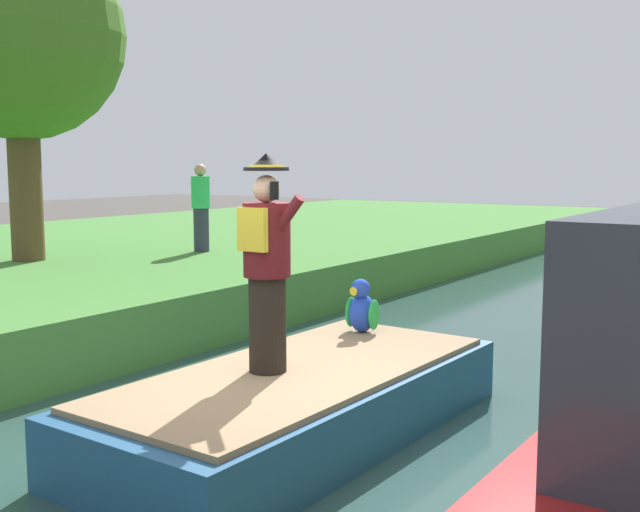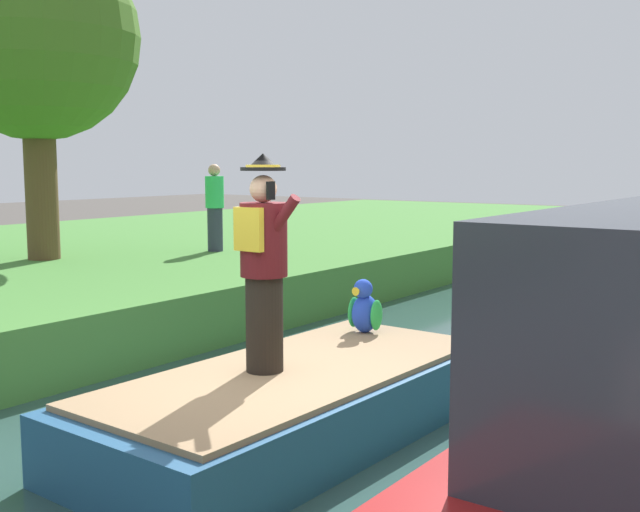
{
  "view_description": "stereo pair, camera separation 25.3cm",
  "coord_description": "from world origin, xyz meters",
  "px_view_note": "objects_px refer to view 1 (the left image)",
  "views": [
    {
      "loc": [
        3.79,
        -4.9,
        2.48
      ],
      "look_at": [
        -0.22,
        1.03,
        1.61
      ],
      "focal_mm": 43.11,
      "sensor_mm": 36.0,
      "label": 1
    },
    {
      "loc": [
        3.99,
        -4.76,
        2.48
      ],
      "look_at": [
        -0.22,
        1.03,
        1.61
      ],
      "focal_mm": 43.11,
      "sensor_mm": 36.0,
      "label": 2
    }
  ],
  "objects_px": {
    "boat": "(300,402)",
    "tree_broad": "(19,37)",
    "parrot_plush": "(362,309)",
    "person_bystander": "(201,207)",
    "person_pirate": "(267,264)"
  },
  "relations": [
    {
      "from": "boat",
      "to": "tree_broad",
      "type": "distance_m",
      "value": 8.84
    },
    {
      "from": "parrot_plush",
      "to": "tree_broad",
      "type": "distance_m",
      "value": 8.02
    },
    {
      "from": "person_bystander",
      "to": "person_pirate",
      "type": "bearing_deg",
      "value": -43.17
    },
    {
      "from": "person_pirate",
      "to": "person_bystander",
      "type": "relative_size",
      "value": 1.16
    },
    {
      "from": "tree_broad",
      "to": "parrot_plush",
      "type": "bearing_deg",
      "value": -8.2
    },
    {
      "from": "boat",
      "to": "tree_broad",
      "type": "bearing_deg",
      "value": 161.08
    },
    {
      "from": "person_pirate",
      "to": "person_bystander",
      "type": "distance_m",
      "value": 7.83
    },
    {
      "from": "parrot_plush",
      "to": "person_bystander",
      "type": "distance_m",
      "value": 6.68
    },
    {
      "from": "person_bystander",
      "to": "boat",
      "type": "bearing_deg",
      "value": -40.99
    },
    {
      "from": "boat",
      "to": "person_bystander",
      "type": "height_order",
      "value": "person_bystander"
    },
    {
      "from": "boat",
      "to": "person_pirate",
      "type": "relative_size",
      "value": 2.29
    },
    {
      "from": "person_pirate",
      "to": "parrot_plush",
      "type": "bearing_deg",
      "value": 91.24
    },
    {
      "from": "boat",
      "to": "parrot_plush",
      "type": "xyz_separation_m",
      "value": [
        -0.28,
        1.51,
        0.55
      ]
    },
    {
      "from": "parrot_plush",
      "to": "tree_broad",
      "type": "relative_size",
      "value": 0.11
    },
    {
      "from": "boat",
      "to": "parrot_plush",
      "type": "distance_m",
      "value": 1.63
    }
  ]
}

